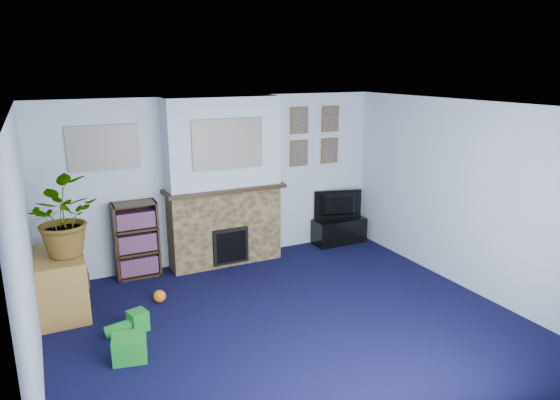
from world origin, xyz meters
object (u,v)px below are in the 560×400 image
sideboard (62,284)px  television (339,205)px  bookshelf (136,241)px  tv_stand (339,230)px

sideboard → television: bearing=8.6°
bookshelf → television: bearing=-1.0°
television → bookshelf: 3.21m
tv_stand → bookshelf: bearing=178.6°
tv_stand → television: bearing=90.0°
bookshelf → sideboard: size_ratio=1.13×
television → bookshelf: (-3.20, 0.06, -0.13)m
tv_stand → television: 0.41m
tv_stand → sideboard: sideboard is taller
sideboard → tv_stand: bearing=8.4°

